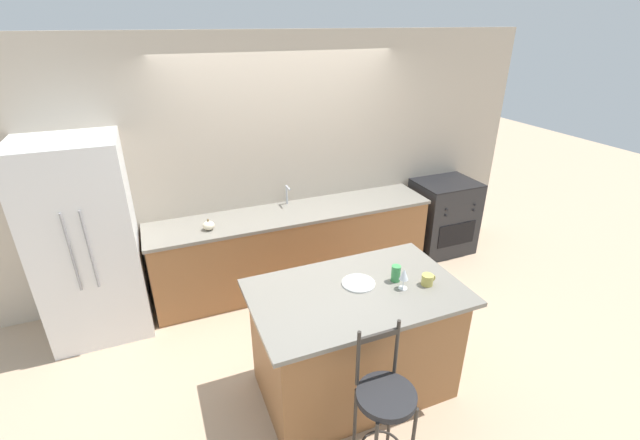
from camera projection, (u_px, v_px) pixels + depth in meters
ground_plane at (306, 297)px, 4.73m from camera, size 18.00×18.00×0.00m
wall_back at (283, 162)px, 4.73m from camera, size 6.00×0.07×2.70m
back_counter at (294, 246)px, 4.85m from camera, size 3.12×0.68×0.89m
sink_faucet at (287, 193)px, 4.77m from camera, size 0.02×0.13×0.22m
kitchen_island at (355, 341)px, 3.38m from camera, size 1.59×0.97×0.96m
refrigerator at (87, 242)px, 3.89m from camera, size 0.85×0.76×1.90m
oven_range at (442, 216)px, 5.53m from camera, size 0.75×0.63×0.95m
bar_stool_near at (384, 408)px, 2.67m from camera, size 0.37×0.37×1.13m
dinner_plate at (358, 283)px, 3.25m from camera, size 0.26×0.26×0.02m
wine_glass at (404, 275)px, 3.15m from camera, size 0.07×0.07×0.17m
coffee_mug at (428, 280)px, 3.23m from camera, size 0.12×0.09×0.09m
tumbler_cup at (396, 273)px, 3.27m from camera, size 0.07×0.07×0.13m
pumpkin_decoration at (209, 225)px, 4.23m from camera, size 0.12×0.12×0.11m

